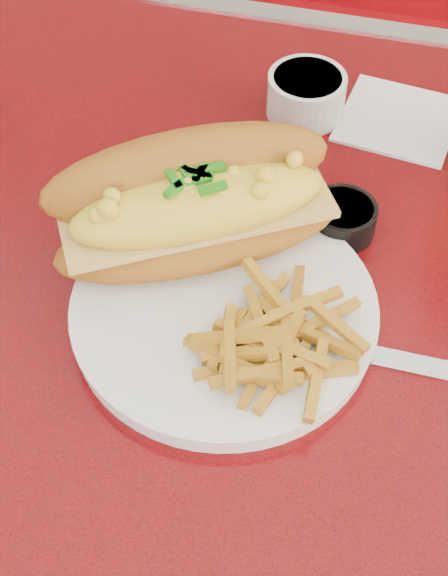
% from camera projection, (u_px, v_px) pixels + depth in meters
% --- Properties ---
extents(diner_table, '(1.23, 0.83, 0.77)m').
position_uv_depth(diner_table, '(233.00, 377.00, 0.81)').
color(diner_table, '#B50B10').
rests_on(diner_table, ground).
extents(booth_bench_far, '(1.20, 0.51, 0.90)m').
position_uv_depth(booth_bench_far, '(336.00, 126.00, 1.56)').
color(booth_bench_far, maroon).
rests_on(booth_bench_far, ground).
extents(dinner_plate, '(0.26, 0.26, 0.02)m').
position_uv_depth(dinner_plate, '(224.00, 311.00, 0.65)').
color(dinner_plate, white).
rests_on(dinner_plate, diner_table).
extents(mac_hoagie, '(0.27, 0.23, 0.11)m').
position_uv_depth(mac_hoagie, '(195.00, 203.00, 0.65)').
color(mac_hoagie, '#A6621A').
rests_on(mac_hoagie, dinner_plate).
extents(fries_pile, '(0.13, 0.12, 0.03)m').
position_uv_depth(fries_pile, '(285.00, 332.00, 0.61)').
color(fries_pile, gold).
rests_on(fries_pile, dinner_plate).
extents(fork, '(0.04, 0.13, 0.00)m').
position_uv_depth(fork, '(304.00, 277.00, 0.66)').
color(fork, '#BCBBC0').
rests_on(fork, dinner_plate).
extents(gravy_ramekin, '(0.10, 0.10, 0.04)m').
position_uv_depth(gravy_ramekin, '(306.00, 94.00, 0.81)').
color(gravy_ramekin, white).
rests_on(gravy_ramekin, diner_table).
extents(sauce_cup_right, '(0.07, 0.07, 0.03)m').
position_uv_depth(sauce_cup_right, '(342.00, 218.00, 0.71)').
color(sauce_cup_right, black).
rests_on(sauce_cup_right, diner_table).
extents(paper_napkin, '(0.13, 0.13, 0.00)m').
position_uv_depth(paper_napkin, '(398.00, 119.00, 0.81)').
color(paper_napkin, white).
rests_on(paper_napkin, diner_table).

